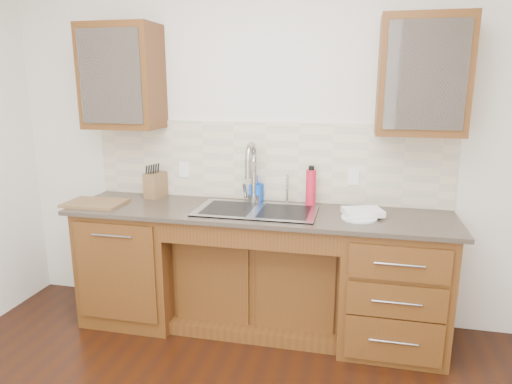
% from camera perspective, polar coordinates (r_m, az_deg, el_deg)
% --- Properties ---
extents(wall_back, '(4.00, 0.10, 2.70)m').
position_cam_1_polar(wall_back, '(3.47, 1.45, 6.33)').
color(wall_back, silver).
rests_on(wall_back, ground).
extents(base_cabinet_left, '(0.70, 0.62, 0.88)m').
position_cam_1_polar(base_cabinet_left, '(3.68, -14.60, -8.37)').
color(base_cabinet_left, '#593014').
rests_on(base_cabinet_left, ground).
extents(base_cabinet_center, '(1.20, 0.44, 0.70)m').
position_cam_1_polar(base_cabinet_center, '(3.49, 0.48, -10.75)').
color(base_cabinet_center, '#593014').
rests_on(base_cabinet_center, ground).
extents(base_cabinet_right, '(0.70, 0.62, 0.88)m').
position_cam_1_polar(base_cabinet_right, '(3.32, 16.69, -10.99)').
color(base_cabinet_right, '#593014').
rests_on(base_cabinet_right, ground).
extents(countertop, '(2.70, 0.65, 0.03)m').
position_cam_1_polar(countertop, '(3.20, 0.10, -2.59)').
color(countertop, '#84705B').
rests_on(countertop, base_cabinet_left).
extents(backsplash, '(2.70, 0.02, 0.59)m').
position_cam_1_polar(backsplash, '(3.44, 1.24, 3.80)').
color(backsplash, beige).
rests_on(backsplash, wall_back).
extents(sink, '(0.84, 0.46, 0.19)m').
position_cam_1_polar(sink, '(3.21, 0.04, -3.87)').
color(sink, '#9E9EA5').
rests_on(sink, countertop).
extents(faucet, '(0.04, 0.04, 0.40)m').
position_cam_1_polar(faucet, '(3.37, -0.27, 1.98)').
color(faucet, '#999993').
rests_on(faucet, countertop).
extents(filter_tap, '(0.02, 0.02, 0.24)m').
position_cam_1_polar(filter_tap, '(3.35, 3.94, 0.48)').
color(filter_tap, '#999993').
rests_on(filter_tap, countertop).
extents(upper_cabinet_left, '(0.55, 0.34, 0.75)m').
position_cam_1_polar(upper_cabinet_left, '(3.60, -16.37, 13.64)').
color(upper_cabinet_left, '#593014').
rests_on(upper_cabinet_left, wall_back).
extents(upper_cabinet_right, '(0.55, 0.34, 0.75)m').
position_cam_1_polar(upper_cabinet_right, '(3.18, 20.09, 13.46)').
color(upper_cabinet_right, '#593014').
rests_on(upper_cabinet_right, wall_back).
extents(outlet_left, '(0.08, 0.01, 0.12)m').
position_cam_1_polar(outlet_left, '(3.62, -8.95, 2.78)').
color(outlet_left, white).
rests_on(outlet_left, backsplash).
extents(outlet_right, '(0.08, 0.01, 0.12)m').
position_cam_1_polar(outlet_right, '(3.37, 12.08, 1.85)').
color(outlet_right, white).
rests_on(outlet_right, backsplash).
extents(soap_bottle, '(0.10, 0.10, 0.20)m').
position_cam_1_polar(soap_bottle, '(3.43, 0.04, 0.42)').
color(soap_bottle, blue).
rests_on(soap_bottle, countertop).
extents(water_bottle, '(0.09, 0.09, 0.27)m').
position_cam_1_polar(water_bottle, '(3.32, 6.86, 0.50)').
color(water_bottle, red).
rests_on(water_bottle, countertop).
extents(plate, '(0.29, 0.29, 0.01)m').
position_cam_1_polar(plate, '(3.08, 12.77, -3.18)').
color(plate, silver).
rests_on(plate, countertop).
extents(dish_towel, '(0.30, 0.25, 0.04)m').
position_cam_1_polar(dish_towel, '(3.12, 13.20, -2.44)').
color(dish_towel, white).
rests_on(dish_towel, plate).
extents(knife_block, '(0.14, 0.19, 0.19)m').
position_cam_1_polar(knife_block, '(3.64, -12.46, 0.88)').
color(knife_block, '#A7844B').
rests_on(knife_block, countertop).
extents(cutting_board, '(0.42, 0.30, 0.02)m').
position_cam_1_polar(cutting_board, '(3.57, -19.47, -1.31)').
color(cutting_board, '#97622A').
rests_on(cutting_board, countertop).
extents(cup_left_a, '(0.15, 0.15, 0.10)m').
position_cam_1_polar(cup_left_a, '(3.62, -16.96, 12.81)').
color(cup_left_a, white).
rests_on(cup_left_a, upper_cabinet_left).
extents(cup_left_b, '(0.13, 0.13, 0.10)m').
position_cam_1_polar(cup_left_b, '(3.55, -14.74, 12.94)').
color(cup_left_b, white).
rests_on(cup_left_b, upper_cabinet_left).
extents(cup_right_a, '(0.14, 0.14, 0.11)m').
position_cam_1_polar(cup_right_a, '(3.18, 18.97, 12.70)').
color(cup_right_a, white).
rests_on(cup_right_a, upper_cabinet_right).
extents(cup_right_b, '(0.12, 0.12, 0.10)m').
position_cam_1_polar(cup_right_b, '(3.20, 21.69, 12.43)').
color(cup_right_b, white).
rests_on(cup_right_b, upper_cabinet_right).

